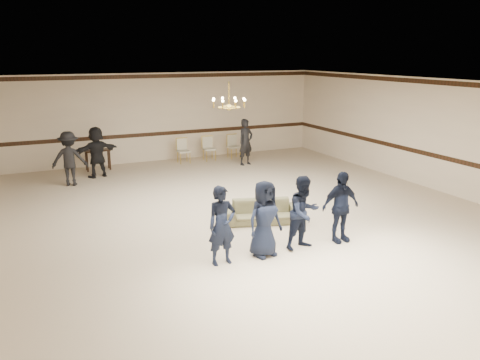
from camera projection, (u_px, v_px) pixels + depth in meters
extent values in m
cube|color=#C1AD94|center=(246.00, 214.00, 12.12)|extent=(12.00, 14.00, 0.01)
cube|color=#32251C|center=(246.00, 84.00, 11.30)|extent=(12.00, 14.00, 0.01)
cube|color=beige|center=(164.00, 117.00, 17.85)|extent=(12.00, 0.01, 3.20)
cube|color=beige|center=(432.00, 134.00, 14.15)|extent=(0.01, 14.00, 3.20)
cube|color=black|center=(165.00, 133.00, 17.99)|extent=(12.00, 0.02, 0.14)
cube|color=black|center=(162.00, 76.00, 17.47)|extent=(12.00, 0.02, 0.14)
imported|color=black|center=(222.00, 226.00, 9.10)|extent=(0.57, 0.39, 1.53)
imported|color=black|center=(264.00, 219.00, 9.47)|extent=(0.82, 0.61, 1.53)
imported|color=black|center=(304.00, 213.00, 9.83)|extent=(0.83, 0.69, 1.53)
imported|color=black|center=(340.00, 207.00, 10.20)|extent=(0.90, 0.38, 1.53)
imported|color=#676544|center=(262.00, 212.00, 11.49)|extent=(1.91, 1.19, 0.52)
imported|color=black|center=(69.00, 159.00, 14.56)|extent=(1.19, 0.88, 1.64)
imported|color=black|center=(97.00, 152.00, 15.54)|extent=(1.59, 0.86, 1.64)
imported|color=black|center=(246.00, 142.00, 17.26)|extent=(0.68, 0.54, 1.64)
cube|color=black|center=(98.00, 160.00, 16.59)|extent=(0.85, 0.39, 0.70)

